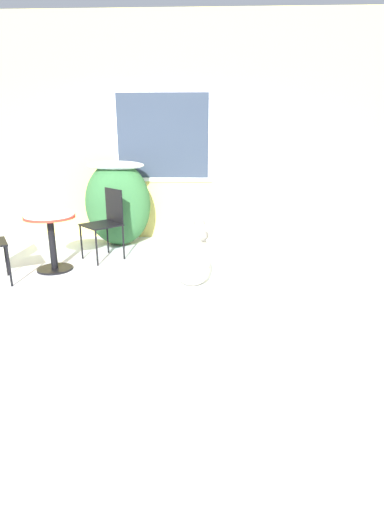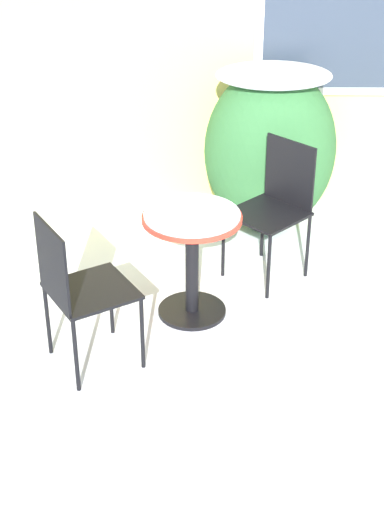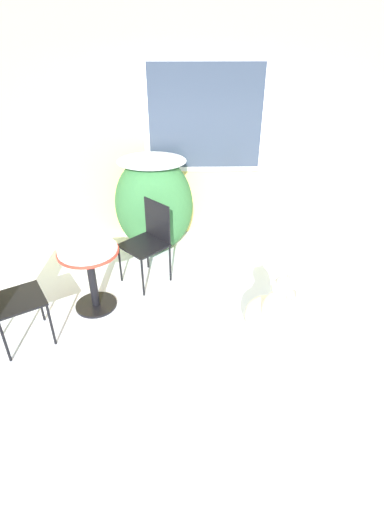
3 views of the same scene
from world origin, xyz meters
name	(u,v)px [view 2 (image 2 of 3)]	position (x,y,z in m)	size (l,w,h in m)	color
ground_plane	(366,359)	(0.00, 0.00, 0.00)	(16.00, 16.00, 0.00)	silver
shrub_left	(270,146)	(-0.46, 1.71, 0.66)	(0.97, 0.75, 1.26)	#2D6033
patio_table	(192,243)	(-1.03, 0.49, 0.51)	(0.61, 0.61, 0.71)	black
patio_chair_near_table	(275,203)	(-0.48, 1.01, 0.53)	(0.63, 0.63, 0.94)	black
patio_chair_far_side	(78,286)	(-1.66, -0.06, 0.53)	(0.61, 0.61, 0.94)	black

